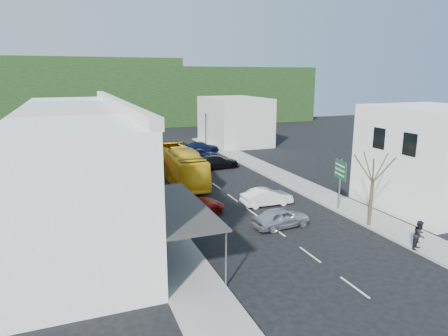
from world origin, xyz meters
TOP-DOWN VIEW (x-y plane):
  - ground at (0.00, 0.00)m, footprint 120.00×120.00m
  - sidewalk_left at (-7.50, 10.00)m, footprint 3.00×52.00m
  - sidewalk_right at (7.50, 10.00)m, footprint 3.00×52.00m
  - shopfront_row at (-12.49, 5.00)m, footprint 8.25×30.00m
  - right_building at (13.50, -4.00)m, footprint 8.00×9.00m
  - distant_block_left at (-12.00, 27.00)m, footprint 8.00×10.00m
  - distant_block_right at (11.00, 30.00)m, footprint 8.00×12.00m
  - hillside at (-1.45, 65.09)m, footprint 80.00×26.00m
  - bus at (-2.66, 10.85)m, footprint 3.11×11.72m
  - car_silver at (0.53, -3.56)m, footprint 4.58×2.29m
  - car_white at (1.83, 1.14)m, footprint 4.43×1.87m
  - car_red at (-4.51, 1.16)m, footprint 4.69×2.12m
  - car_black_near at (2.51, 14.85)m, footprint 4.68×2.36m
  - car_navy_mid at (2.03, 19.60)m, footprint 4.54×2.18m
  - car_black_far at (-3.52, 19.78)m, footprint 4.58×2.31m
  - car_navy_far at (4.02, 24.88)m, footprint 4.62×2.17m
  - pedestrian_left at (-7.96, 3.52)m, footprint 0.59×0.70m
  - pedestrian_right at (6.30, -9.96)m, footprint 0.82×0.68m
  - direction_sign at (6.40, -2.10)m, footprint 0.92×1.92m
  - street_tree at (6.30, -5.71)m, footprint 2.37×2.37m
  - traffic_signal at (6.60, 30.69)m, footprint 1.03×1.23m

SIDE VIEW (x-z plane):
  - ground at x=0.00m, z-range 0.00..0.00m
  - sidewalk_left at x=-7.50m, z-range 0.00..0.15m
  - sidewalk_right at x=7.50m, z-range 0.00..0.15m
  - car_silver at x=0.53m, z-range 0.00..1.40m
  - car_white at x=1.83m, z-range 0.00..1.40m
  - car_red at x=-4.51m, z-range 0.00..1.40m
  - car_black_near at x=2.51m, z-range 0.00..1.40m
  - car_navy_mid at x=2.03m, z-range 0.00..1.40m
  - car_black_far at x=-3.52m, z-range 0.00..1.40m
  - car_navy_far at x=4.02m, z-range 0.00..1.40m
  - pedestrian_left at x=-7.96m, z-range 0.15..1.85m
  - pedestrian_right at x=6.30m, z-range 0.15..1.85m
  - bus at x=-2.66m, z-range 0.00..3.10m
  - direction_sign at x=6.40m, z-range 0.00..4.10m
  - traffic_signal at x=6.60m, z-range 0.00..4.74m
  - distant_block_left at x=-12.00m, z-range 0.00..6.00m
  - street_tree at x=6.30m, z-range 0.00..6.35m
  - distant_block_right at x=11.00m, z-range 0.00..7.00m
  - shopfront_row at x=-12.49m, z-range 0.00..8.00m
  - right_building at x=13.50m, z-range 0.00..8.00m
  - hillside at x=-1.45m, z-range -0.27..13.73m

